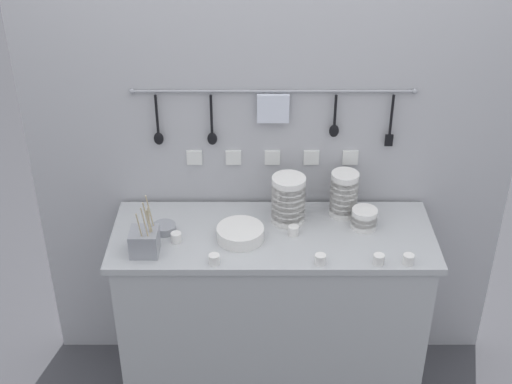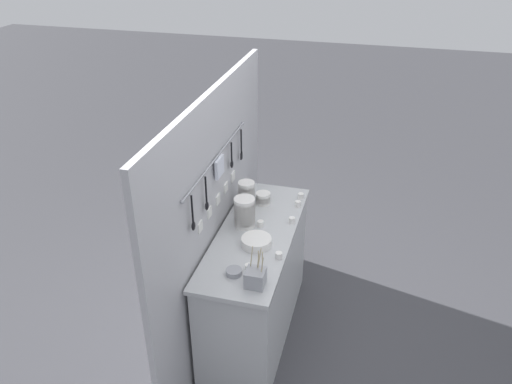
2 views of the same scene
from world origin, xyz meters
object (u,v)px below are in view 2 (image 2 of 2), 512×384
object	(u,v)px
cutlery_caddy	(255,277)
cup_front_left	(301,196)
bowl_stack_short_front	(246,195)
cup_edge_near	(279,255)
bowl_stack_nested_right	(245,212)
cup_by_caddy	(260,224)
steel_mixing_bowl	(234,272)
plate_stack	(256,242)
cup_beside_plates	(292,220)
cup_back_right	(298,204)
cup_mid_row	(249,268)
bowl_stack_back_corner	(263,198)

from	to	relation	value
cutlery_caddy	cup_front_left	size ratio (longest dim) A/B	5.81
bowl_stack_short_front	cup_edge_near	size ratio (longest dim) A/B	4.61
cutlery_caddy	cup_front_left	world-z (taller)	cutlery_caddy
bowl_stack_nested_right	cup_by_caddy	bearing A→B (deg)	-79.89
bowl_stack_nested_right	steel_mixing_bowl	world-z (taller)	bowl_stack_nested_right
plate_stack	cup_beside_plates	xyz separation A→B (m)	(0.33, -0.18, -0.01)
bowl_stack_nested_right	plate_stack	size ratio (longest dim) A/B	1.09
cup_beside_plates	cup_back_right	xyz separation A→B (m)	(0.24, 0.00, 0.00)
cup_front_left	cup_mid_row	size ratio (longest dim) A/B	1.00
cup_edge_near	cup_front_left	bearing A→B (deg)	0.00
bowl_stack_nested_right	cup_edge_near	distance (m)	0.46
bowl_stack_short_front	cup_beside_plates	world-z (taller)	bowl_stack_short_front
bowl_stack_short_front	cup_beside_plates	distance (m)	0.41
steel_mixing_bowl	cup_mid_row	xyz separation A→B (m)	(0.06, -0.08, 0.00)
cup_mid_row	bowl_stack_nested_right	bearing A→B (deg)	18.59
cup_by_caddy	cup_back_right	bearing A→B (deg)	-31.48
plate_stack	cutlery_caddy	world-z (taller)	cutlery_caddy
bowl_stack_back_corner	cup_edge_near	bearing A→B (deg)	-157.55
steel_mixing_bowl	bowl_stack_short_front	bearing A→B (deg)	10.14
bowl_stack_short_front	bowl_stack_back_corner	world-z (taller)	bowl_stack_short_front
bowl_stack_nested_right	cup_edge_near	xyz separation A→B (m)	(-0.32, -0.32, -0.09)
bowl_stack_nested_right	bowl_stack_short_front	bearing A→B (deg)	12.71
plate_stack	steel_mixing_bowl	xyz separation A→B (m)	(-0.34, 0.06, -0.01)
bowl_stack_back_corner	cup_mid_row	bearing A→B (deg)	-172.26
cup_by_caddy	bowl_stack_nested_right	bearing A→B (deg)	100.11
bowl_stack_back_corner	cup_back_right	bearing A→B (deg)	-84.25
cutlery_caddy	cup_back_right	world-z (taller)	cutlery_caddy
cup_back_right	cup_edge_near	xyz separation A→B (m)	(-0.68, 0.00, 0.00)
cup_front_left	cup_edge_near	distance (m)	0.80
cutlery_caddy	cup_front_left	xyz separation A→B (m)	(1.09, -0.08, -0.03)
bowl_stack_back_corner	cup_beside_plates	xyz separation A→B (m)	(-0.21, -0.27, -0.02)
plate_stack	cup_back_right	size ratio (longest dim) A/B	4.46
steel_mixing_bowl	cup_back_right	size ratio (longest dim) A/B	2.21
bowl_stack_nested_right	cup_mid_row	xyz separation A→B (m)	(-0.49, -0.16, -0.09)
bowl_stack_nested_right	cup_mid_row	world-z (taller)	bowl_stack_nested_right
bowl_stack_nested_right	steel_mixing_bowl	bearing A→B (deg)	-171.06
bowl_stack_short_front	cup_mid_row	distance (m)	0.78
cup_beside_plates	bowl_stack_short_front	bearing A→B (deg)	70.80
bowl_stack_back_corner	cup_by_caddy	distance (m)	0.32
bowl_stack_short_front	cup_back_right	bearing A→B (deg)	-73.95
steel_mixing_bowl	cup_front_left	world-z (taller)	cup_front_left
bowl_stack_short_front	cup_mid_row	bearing A→B (deg)	-163.38
bowl_stack_short_front	cup_by_caddy	size ratio (longest dim) A/B	4.61
steel_mixing_bowl	cup_edge_near	xyz separation A→B (m)	(0.23, -0.23, 0.00)
bowl_stack_nested_right	plate_stack	distance (m)	0.27
steel_mixing_bowl	cup_front_left	distance (m)	1.06
bowl_stack_short_front	cup_front_left	distance (m)	0.45
steel_mixing_bowl	cup_front_left	bearing A→B (deg)	-12.84
bowl_stack_short_front	cup_edge_near	distance (m)	0.69
bowl_stack_back_corner	steel_mixing_bowl	bearing A→B (deg)	-177.80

